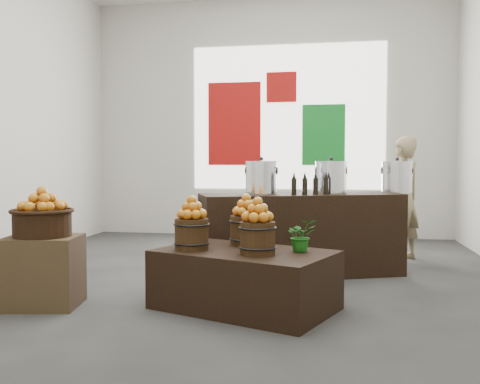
% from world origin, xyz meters
% --- Properties ---
extents(ground, '(7.00, 7.00, 0.00)m').
position_xyz_m(ground, '(0.00, 0.00, 0.00)').
color(ground, '#3B3A38').
rests_on(ground, ground).
extents(back_wall, '(6.00, 0.04, 4.00)m').
position_xyz_m(back_wall, '(0.00, 3.50, 2.00)').
color(back_wall, beige).
rests_on(back_wall, ground).
extents(back_opening, '(3.20, 0.02, 2.40)m').
position_xyz_m(back_opening, '(0.30, 3.48, 2.00)').
color(back_opening, white).
rests_on(back_opening, back_wall).
extents(deco_red_left, '(0.90, 0.04, 1.40)m').
position_xyz_m(deco_red_left, '(-0.60, 3.47, 1.90)').
color(deco_red_left, '#9E0E0C').
rests_on(deco_red_left, back_wall).
extents(deco_green_right, '(0.70, 0.04, 1.00)m').
position_xyz_m(deco_green_right, '(0.90, 3.47, 1.70)').
color(deco_green_right, '#117121').
rests_on(deco_green_right, back_wall).
extents(deco_red_upper, '(0.50, 0.04, 0.50)m').
position_xyz_m(deco_red_upper, '(0.20, 3.47, 2.50)').
color(deco_red_upper, '#9E0E0C').
rests_on(deco_red_upper, back_wall).
extents(crate, '(0.68, 0.59, 0.60)m').
position_xyz_m(crate, '(-1.38, -1.34, 0.30)').
color(crate, brown).
rests_on(crate, ground).
extents(wicker_basket, '(0.48, 0.48, 0.22)m').
position_xyz_m(wicker_basket, '(-1.38, -1.34, 0.71)').
color(wicker_basket, black).
rests_on(wicker_basket, crate).
extents(apples_in_basket, '(0.38, 0.38, 0.20)m').
position_xyz_m(apples_in_basket, '(-1.38, -1.34, 0.92)').
color(apples_in_basket, '#910B04').
rests_on(apples_in_basket, wicker_basket).
extents(display_table, '(1.65, 1.34, 0.49)m').
position_xyz_m(display_table, '(0.33, -1.12, 0.25)').
color(display_table, black).
rests_on(display_table, ground).
extents(apple_bucket_front_left, '(0.29, 0.29, 0.26)m').
position_xyz_m(apple_bucket_front_left, '(-0.12, -1.15, 0.63)').
color(apple_bucket_front_left, '#39230F').
rests_on(apple_bucket_front_left, display_table).
extents(apples_in_bucket_front_left, '(0.21, 0.21, 0.19)m').
position_xyz_m(apples_in_bucket_front_left, '(-0.12, -1.15, 0.85)').
color(apples_in_bucket_front_left, '#910B04').
rests_on(apples_in_bucket_front_left, apple_bucket_front_left).
extents(apple_bucket_front_right, '(0.29, 0.29, 0.26)m').
position_xyz_m(apple_bucket_front_right, '(0.47, -1.29, 0.63)').
color(apple_bucket_front_right, '#39230F').
rests_on(apple_bucket_front_right, display_table).
extents(apples_in_bucket_front_right, '(0.21, 0.21, 0.19)m').
position_xyz_m(apples_in_bucket_front_right, '(0.47, -1.29, 0.85)').
color(apples_in_bucket_front_right, '#910B04').
rests_on(apples_in_bucket_front_right, apple_bucket_front_right).
extents(apple_bucket_rear, '(0.29, 0.29, 0.26)m').
position_xyz_m(apple_bucket_rear, '(0.30, -0.82, 0.63)').
color(apple_bucket_rear, '#39230F').
rests_on(apple_bucket_rear, display_table).
extents(apples_in_bucket_rear, '(0.21, 0.21, 0.19)m').
position_xyz_m(apples_in_bucket_rear, '(0.30, -0.82, 0.85)').
color(apples_in_bucket_rear, '#910B04').
rests_on(apples_in_bucket_rear, apple_bucket_rear).
extents(herb_garnish_right, '(0.31, 0.29, 0.27)m').
position_xyz_m(herb_garnish_right, '(0.80, -1.09, 0.63)').
color(herb_garnish_right, '#135712').
rests_on(herb_garnish_right, display_table).
extents(herb_garnish_left, '(0.17, 0.16, 0.26)m').
position_xyz_m(herb_garnish_left, '(-0.17, -0.71, 0.62)').
color(herb_garnish_left, '#135712').
rests_on(herb_garnish_left, display_table).
extents(counter, '(2.28, 1.45, 0.89)m').
position_xyz_m(counter, '(0.71, 0.36, 0.45)').
color(counter, black).
rests_on(counter, ground).
extents(stock_pot_left, '(0.34, 0.34, 0.34)m').
position_xyz_m(stock_pot_left, '(0.30, 0.20, 1.06)').
color(stock_pot_left, silver).
rests_on(stock_pot_left, counter).
extents(stock_pot_center, '(0.34, 0.34, 0.34)m').
position_xyz_m(stock_pot_center, '(1.04, 0.49, 1.06)').
color(stock_pot_center, silver).
rests_on(stock_pot_center, counter).
extents(stock_pot_right, '(0.34, 0.34, 0.34)m').
position_xyz_m(stock_pot_right, '(1.77, 0.78, 1.06)').
color(stock_pot_right, silver).
rests_on(stock_pot_right, counter).
extents(oil_cruets, '(0.32, 0.17, 0.25)m').
position_xyz_m(oil_cruets, '(0.79, 0.16, 1.02)').
color(oil_cruets, black).
rests_on(oil_cruets, counter).
extents(shopper, '(0.68, 0.65, 1.57)m').
position_xyz_m(shopper, '(1.93, 1.51, 0.78)').
color(shopper, '#8B7A55').
rests_on(shopper, ground).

